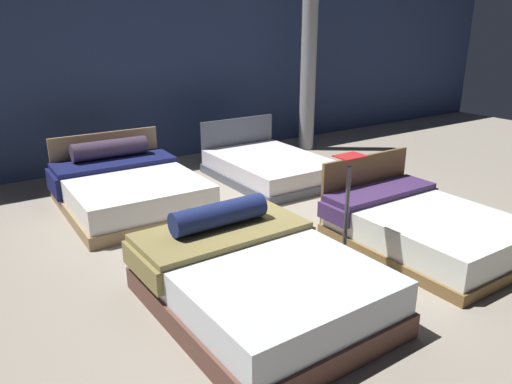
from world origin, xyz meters
TOP-DOWN VIEW (x-y plane):
  - ground_plane at (0.00, 0.00)m, footprint 18.00×18.00m
  - showroom_back_wall at (0.00, 3.58)m, footprint 18.00×0.06m
  - bed_0 at (-1.08, -1.46)m, footprint 1.67×2.10m
  - bed_1 at (1.12, -1.44)m, footprint 1.55×1.96m
  - bed_2 at (-1.13, 1.55)m, footprint 1.74×2.09m
  - bed_3 at (1.14, 1.50)m, footprint 1.49×2.03m
  - price_sign at (0.00, -1.39)m, footprint 0.28×0.24m
  - support_pillar at (2.86, 2.70)m, footprint 0.29×0.29m

SIDE VIEW (x-z plane):
  - ground_plane at x=0.00m, z-range -0.02..0.00m
  - bed_3 at x=1.14m, z-range -0.22..0.60m
  - bed_1 at x=1.12m, z-range -0.20..0.65m
  - bed_2 at x=-1.13m, z-range -0.17..0.68m
  - bed_0 at x=-1.08m, z-range -0.13..0.66m
  - price_sign at x=0.00m, z-range -0.13..1.07m
  - showroom_back_wall at x=0.00m, z-range 0.00..3.50m
  - support_pillar at x=2.86m, z-range 0.00..3.50m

